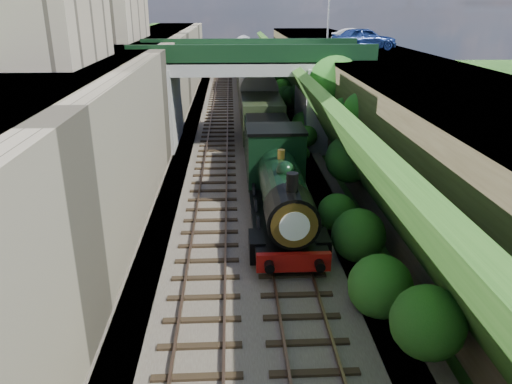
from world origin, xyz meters
name	(u,v)px	position (x,y,z in m)	size (l,w,h in m)	color
ground	(269,367)	(0.00, 0.00, 0.00)	(160.00, 160.00, 0.00)	#1E4714
trackbed	(247,159)	(0.00, 20.00, 0.10)	(10.00, 90.00, 0.20)	#473F38
retaining_wall	(159,108)	(-5.50, 20.00, 3.50)	(1.00, 90.00, 7.00)	#756B56
street_plateau_left	(103,109)	(-9.00, 20.00, 3.50)	(6.00, 90.00, 7.00)	#262628
street_plateau_right	(393,112)	(9.50, 20.00, 3.12)	(8.00, 90.00, 6.25)	#262628
embankment_slope	(324,125)	(4.86, 19.00, 2.55)	(4.25, 90.00, 6.36)	#1E4714
track_left	(216,157)	(-2.00, 20.00, 0.25)	(2.50, 90.00, 0.20)	black
track_right	(265,156)	(1.20, 20.00, 0.25)	(2.50, 90.00, 0.20)	black
road_bridge	(258,88)	(0.94, 24.00, 4.08)	(16.00, 6.40, 7.25)	gray
building_near	(49,19)	(-9.50, 14.00, 9.00)	(4.00, 8.00, 4.00)	gray
tree	(336,86)	(5.91, 21.15, 4.65)	(3.60, 3.80, 6.60)	black
lamppost	(330,5)	(7.19, 31.45, 9.57)	(0.87, 0.15, 6.00)	gray
car_blue	(364,39)	(9.51, 28.69, 7.10)	(2.01, 5.00, 1.70)	navy
car_silver	(355,37)	(10.06, 33.90, 6.93)	(1.44, 4.13, 1.36)	silver
locomotive	(281,190)	(1.20, 9.29, 1.89)	(3.10, 10.22, 3.83)	black
tender	(269,150)	(1.20, 16.65, 1.62)	(2.70, 6.00, 3.05)	black
coach_front	(257,103)	(1.20, 29.25, 2.05)	(2.90, 18.00, 3.70)	black
coach_middle	(249,73)	(1.20, 48.05, 2.05)	(2.90, 18.00, 3.70)	black
coach_rear	(244,57)	(1.20, 66.85, 2.05)	(2.90, 18.00, 3.70)	black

